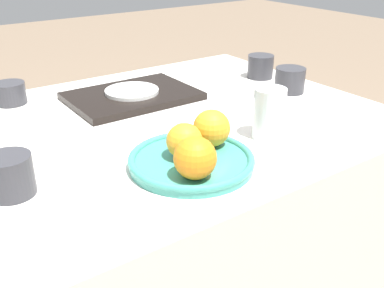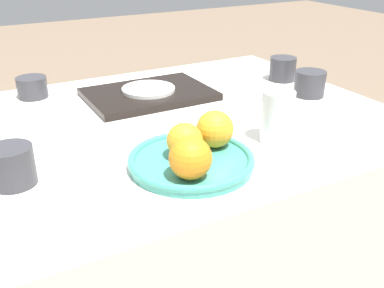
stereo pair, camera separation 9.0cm
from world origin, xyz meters
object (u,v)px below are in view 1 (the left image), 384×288
water_glass (269,113)px  cup_3 (290,80)px  cup_1 (260,67)px  serving_tray (132,96)px  cup_2 (10,176)px  orange_1 (184,141)px  cup_0 (10,93)px  orange_2 (212,128)px  side_plate (132,91)px  fruit_platter (192,160)px  orange_0 (195,158)px

water_glass → cup_3: (0.29, 0.21, -0.02)m
water_glass → cup_1: size_ratio=1.41×
serving_tray → cup_1: 0.45m
cup_1 → cup_2: size_ratio=0.99×
water_glass → cup_1: bearing=49.2°
cup_3 → cup_1: bearing=79.5°
orange_1 → cup_0: 0.61m
serving_tray → cup_2: size_ratio=4.13×
orange_1 → orange_2: size_ratio=0.92×
side_plate → water_glass: bearing=-72.2°
serving_tray → cup_0: bearing=151.0°
fruit_platter → orange_0: (-0.04, -0.07, 0.05)m
fruit_platter → orange_0: 0.09m
cup_1 → orange_1: bearing=-146.2°
cup_1 → side_plate: bearing=173.6°
serving_tray → cup_2: (-0.42, -0.33, 0.03)m
fruit_platter → serving_tray: (0.09, 0.43, -0.00)m
orange_0 → cup_2: size_ratio=0.95×
water_glass → cup_0: bearing=126.4°
serving_tray → water_glass: bearing=-72.2°
orange_0 → side_plate: 0.52m
side_plate → orange_0: bearing=-105.0°
serving_tray → fruit_platter: bearing=-102.3°
side_plate → cup_3: bearing=-26.6°
fruit_platter → orange_1: orange_1 is taller
orange_1 → cup_1: orange_1 is taller
cup_0 → cup_2: cup_2 is taller
fruit_platter → serving_tray: fruit_platter is taller
orange_1 → orange_0: bearing=-110.9°
orange_1 → serving_tray: orange_1 is taller
orange_1 → orange_2: 0.08m
fruit_platter → orange_1: bearing=127.7°
orange_0 → cup_0: orange_0 is taller
cup_3 → cup_0: bearing=152.4°
cup_2 → cup_0: bearing=75.3°
orange_0 → orange_1: (0.03, 0.08, -0.00)m
orange_2 → cup_0: bearing=115.4°
orange_0 → fruit_platter: bearing=59.1°
serving_tray → side_plate: side_plate is taller
fruit_platter → water_glass: 0.23m
fruit_platter → cup_1: bearing=35.2°
orange_0 → orange_2: bearing=40.7°
cup_3 → orange_1: bearing=-158.0°
cup_0 → cup_3: bearing=-27.6°
side_plate → cup_3: (0.42, -0.21, 0.01)m
serving_tray → cup_3: (0.42, -0.21, 0.03)m
cup_1 → cup_2: (-0.87, -0.28, 0.00)m
fruit_platter → cup_3: cup_3 is taller
orange_1 → cup_3: bearing=22.0°
orange_0 → cup_2: bearing=150.1°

